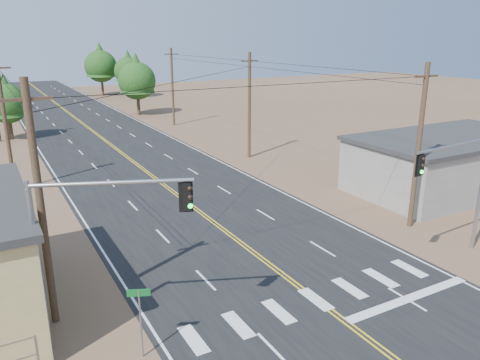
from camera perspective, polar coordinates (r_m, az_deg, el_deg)
road at (r=40.12m, az=-10.49°, el=0.36°), size 15.00×200.00×0.02m
building_right at (r=39.48m, az=24.10°, el=1.86°), size 15.00×8.00×4.00m
utility_pole_left_near at (r=19.63m, az=-23.13°, el=-2.90°), size 1.80×0.30×10.00m
utility_pole_left_mid at (r=39.08m, az=-26.68°, el=6.08°), size 1.80×0.30×10.00m
utility_pole_right_near at (r=29.84m, az=20.93°, el=3.87°), size 1.80×0.30×10.00m
utility_pole_right_mid at (r=45.08m, az=1.15°, el=9.13°), size 1.80×0.30×10.00m
utility_pole_right_far at (r=63.04m, az=-8.23°, el=11.24°), size 1.80×0.30×10.00m
signal_mast_left at (r=17.50m, az=-18.56°, el=-6.69°), size 5.33×2.34×6.74m
signal_mast_right at (r=26.63m, az=25.69°, el=0.23°), size 6.00×0.80×6.45m
street_sign at (r=17.82m, az=-12.10°, el=-15.48°), size 0.78×0.37×2.81m
tree_left_near at (r=59.61m, az=-26.60°, el=8.79°), size 4.50×4.50×7.51m
tree_right_near at (r=72.47m, az=-12.48°, el=12.16°), size 5.52×5.52×9.20m
tree_right_mid at (r=94.38m, az=-13.45°, el=13.09°), size 5.42×5.42×9.03m
tree_right_far at (r=98.93m, az=-16.65°, el=13.52°), size 6.26×6.26×10.43m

